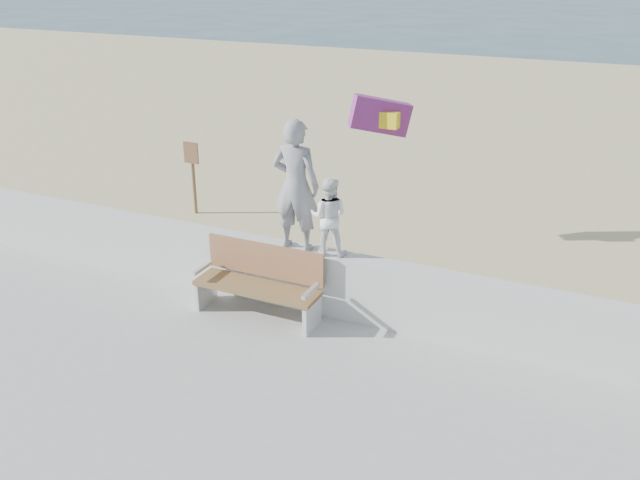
# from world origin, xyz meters

# --- Properties ---
(ground) EXTENTS (220.00, 220.00, 0.00)m
(ground) POSITION_xyz_m (0.00, 0.00, 0.00)
(ground) COLOR #2B4856
(ground) RESTS_ON ground
(sand) EXTENTS (90.00, 40.00, 0.08)m
(sand) POSITION_xyz_m (0.00, 9.00, 0.04)
(sand) COLOR tan
(sand) RESTS_ON ground
(seawall) EXTENTS (30.00, 0.35, 0.90)m
(seawall) POSITION_xyz_m (0.00, 2.00, 0.63)
(seawall) COLOR beige
(seawall) RESTS_ON boardwalk
(adult) EXTENTS (0.69, 0.47, 1.83)m
(adult) POSITION_xyz_m (-0.25, 2.00, 2.00)
(adult) COLOR gray
(adult) RESTS_ON seawall
(child) EXTENTS (0.61, 0.52, 1.09)m
(child) POSITION_xyz_m (0.23, 2.00, 1.62)
(child) COLOR white
(child) RESTS_ON seawall
(bench) EXTENTS (1.80, 0.57, 1.00)m
(bench) POSITION_xyz_m (-0.61, 1.55, 0.69)
(bench) COLOR brown
(bench) RESTS_ON boardwalk
(parafoil_kite) EXTENTS (1.06, 0.84, 0.75)m
(parafoil_kite) POSITION_xyz_m (-0.13, 5.06, 2.33)
(parafoil_kite) COLOR red
(parafoil_kite) RESTS_ON ground
(sign) EXTENTS (0.32, 0.07, 1.46)m
(sign) POSITION_xyz_m (-3.86, 4.72, 0.94)
(sign) COLOR brown
(sign) RESTS_ON sand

